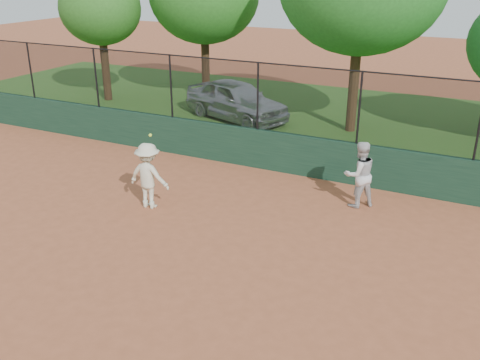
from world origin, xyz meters
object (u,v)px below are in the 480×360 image
at_px(parked_car, 236,100).
at_px(player_main, 149,176).
at_px(tree_0, 100,9).
at_px(player_second, 359,174).

xyz_separation_m(parked_car, player_main, (1.71, -8.31, 0.07)).
relative_size(parked_car, tree_0, 0.83).
distance_m(player_main, tree_0, 12.43).
xyz_separation_m(player_second, player_main, (-4.74, -2.42, -0.01)).
distance_m(parked_car, player_main, 8.49).
xyz_separation_m(player_second, tree_0, (-13.12, 6.21, 3.10)).
bearing_deg(player_main, parked_car, 101.64).
height_order(parked_car, tree_0, tree_0).
bearing_deg(player_second, player_main, -15.16).
distance_m(parked_car, tree_0, 7.40).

